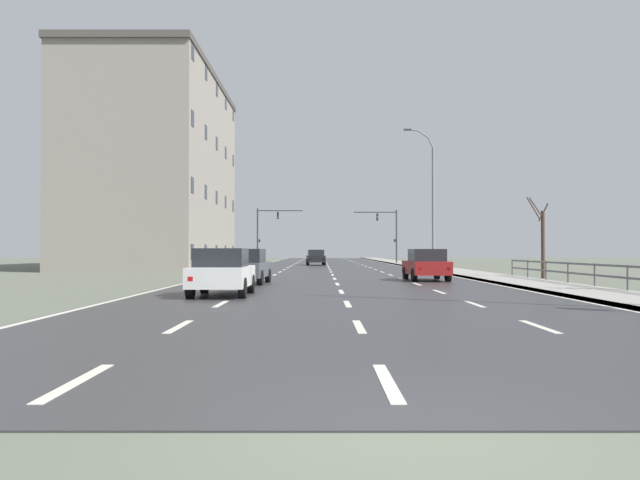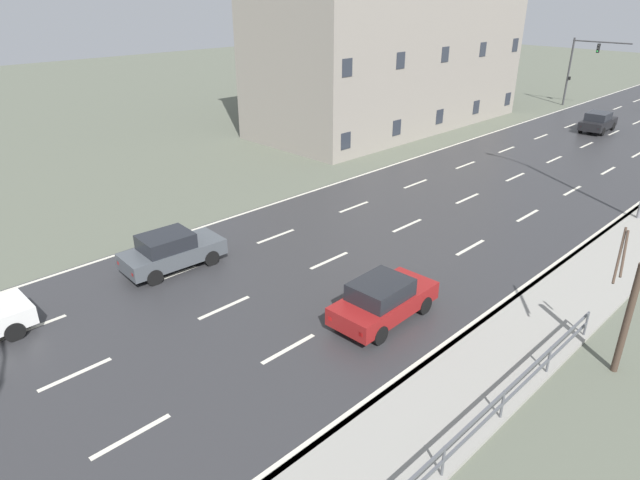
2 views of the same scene
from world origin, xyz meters
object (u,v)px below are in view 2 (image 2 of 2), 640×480
object	(u,v)px
car_distant	(598,122)
brick_building	(394,21)
traffic_signal_left	(580,62)
car_near_left	(171,251)
car_far_left	(383,299)

from	to	relation	value
car_distant	brick_building	xyz separation A→B (m)	(-13.45, -9.86, 7.41)
traffic_signal_left	car_distant	world-z (taller)	traffic_signal_left
car_near_left	car_far_left	bearing A→B (deg)	23.33
car_distant	car_far_left	bearing A→B (deg)	-83.63
car_distant	car_far_left	distance (m)	34.24
traffic_signal_left	car_distant	xyz separation A→B (m)	(5.78, -9.10, -3.34)
car_distant	brick_building	world-z (taller)	brick_building
car_distant	brick_building	bearing A→B (deg)	-146.91
car_distant	car_far_left	size ratio (longest dim) A/B	1.01
car_near_left	car_far_left	xyz separation A→B (m)	(8.53, 3.16, 0.00)
car_far_left	brick_building	bearing A→B (deg)	126.93
traffic_signal_left	car_near_left	world-z (taller)	traffic_signal_left
car_far_left	car_near_left	bearing A→B (deg)	-161.38
traffic_signal_left	brick_building	size ratio (longest dim) A/B	0.26
brick_building	car_distant	bearing A→B (deg)	36.24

